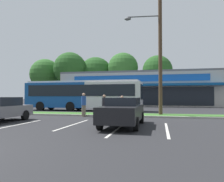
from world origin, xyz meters
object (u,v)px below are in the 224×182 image
at_px(utility_pole, 159,42).
at_px(pedestrian_mid, 122,107).
at_px(car_1, 56,102).
at_px(city_bus, 83,95).
at_px(car_0, 123,111).
at_px(pedestrian_far, 104,106).
at_px(pedestrian_by_pole, 84,105).

relative_size(utility_pole, pedestrian_mid, 6.95).
bearing_deg(utility_pole, pedestrian_mid, -136.76).
bearing_deg(car_1, city_bus, 135.23).
bearing_deg(car_0, pedestrian_mid, -169.36).
bearing_deg(pedestrian_mid, car_1, 138.79).
xyz_separation_m(car_1, pedestrian_mid, (12.28, -13.89, 0.04)).
height_order(car_1, pedestrian_mid, pedestrian_mid).
height_order(utility_pole, car_1, utility_pole).
height_order(city_bus, pedestrian_far, city_bus).
bearing_deg(city_bus, pedestrian_by_pole, -68.66).
relative_size(pedestrian_by_pole, pedestrian_far, 1.08).
distance_m(city_bus, pedestrian_far, 8.27).
distance_m(utility_pole, car_1, 19.46).
relative_size(pedestrian_mid, pedestrian_far, 0.96).
distance_m(utility_pole, pedestrian_by_pole, 7.80).
relative_size(city_bus, pedestrian_far, 7.67).
bearing_deg(pedestrian_by_pole, car_0, -27.69).
distance_m(pedestrian_by_pole, pedestrian_far, 1.77).
relative_size(city_bus, car_1, 2.93).
relative_size(utility_pole, car_0, 2.35).
distance_m(city_bus, car_1, 9.44).
height_order(pedestrian_by_pole, pedestrian_far, pedestrian_by_pole).
xyz_separation_m(car_0, pedestrian_mid, (-0.76, 4.06, 0.03)).
height_order(city_bus, pedestrian_mid, city_bus).
bearing_deg(car_0, pedestrian_by_pole, -140.26).
relative_size(city_bus, pedestrian_by_pole, 7.09).
height_order(car_1, pedestrian_by_pole, pedestrian_by_pole).
xyz_separation_m(utility_pole, pedestrian_far, (-3.94, -2.17, -5.10)).
relative_size(car_0, pedestrian_far, 2.82).
relative_size(city_bus, car_0, 2.72).
bearing_deg(pedestrian_by_pole, pedestrian_far, 10.80).
distance_m(utility_pole, pedestrian_mid, 6.23).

